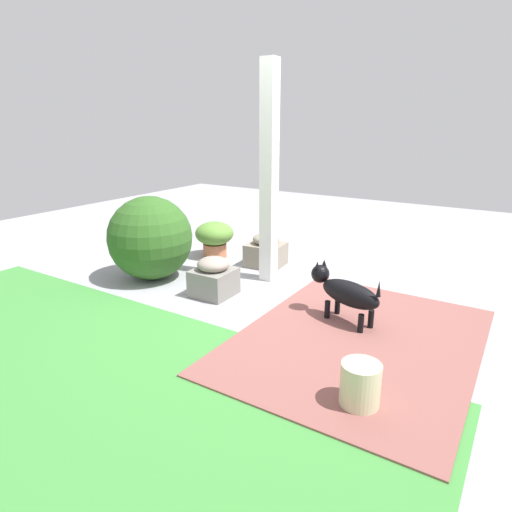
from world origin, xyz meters
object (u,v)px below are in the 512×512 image
object	(u,v)px
porch_pillar	(269,176)
stone_planter_nearest	(266,251)
dog	(345,292)
stone_planter_mid	(214,277)
round_shrub	(150,238)
ceramic_urn	(360,385)
terracotta_pot_broad	(214,236)

from	to	relation	value
porch_pillar	stone_planter_nearest	world-z (taller)	porch_pillar
porch_pillar	dog	xyz separation A→B (m)	(-1.15, 0.60, -0.87)
stone_planter_nearest	porch_pillar	bearing A→B (deg)	124.38
stone_planter_mid	dog	world-z (taller)	dog
porch_pillar	round_shrub	xyz separation A→B (m)	(1.15, 0.67, -0.70)
dog	ceramic_urn	distance (m)	1.23
stone_planter_nearest	dog	world-z (taller)	dog
porch_pillar	round_shrub	size ratio (longest dim) A/B	2.48
dog	terracotta_pot_broad	bearing A→B (deg)	-23.89
terracotta_pot_broad	dog	xyz separation A→B (m)	(-2.19, 0.97, 0.02)
stone_planter_nearest	dog	xyz separation A→B (m)	(-1.42, 1.01, 0.11)
porch_pillar	ceramic_urn	size ratio (longest dim) A/B	7.79
stone_planter_nearest	terracotta_pot_broad	size ratio (longest dim) A/B	0.94
ceramic_urn	round_shrub	bearing A→B (deg)	-19.93
terracotta_pot_broad	round_shrub	bearing A→B (deg)	84.39
dog	porch_pillar	bearing A→B (deg)	-27.80
dog	ceramic_urn	world-z (taller)	dog
ceramic_urn	stone_planter_mid	bearing A→B (deg)	-27.31
terracotta_pot_broad	ceramic_urn	xyz separation A→B (m)	(-2.73, 2.06, -0.12)
stone_planter_nearest	round_shrub	size ratio (longest dim) A/B	0.50
terracotta_pot_broad	ceramic_urn	size ratio (longest dim) A/B	1.68
stone_planter_nearest	stone_planter_mid	bearing A→B (deg)	92.32
porch_pillar	round_shrub	bearing A→B (deg)	30.43
round_shrub	terracotta_pot_broad	size ratio (longest dim) A/B	1.87
round_shrub	porch_pillar	bearing A→B (deg)	-149.57
stone_planter_mid	ceramic_urn	xyz separation A→B (m)	(-1.91, 0.99, -0.04)
round_shrub	ceramic_urn	distance (m)	3.02
stone_planter_mid	dog	bearing A→B (deg)	-175.61
stone_planter_nearest	terracotta_pot_broad	world-z (taller)	terracotta_pot_broad
stone_planter_nearest	dog	bearing A→B (deg)	144.64
porch_pillar	stone_planter_mid	xyz separation A→B (m)	(0.23, 0.71, -0.98)
porch_pillar	round_shrub	world-z (taller)	porch_pillar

